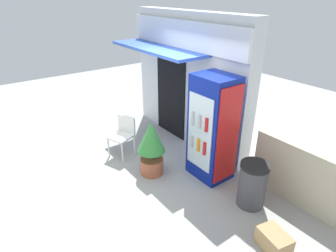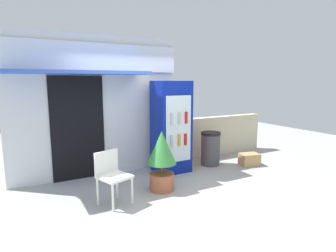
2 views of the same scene
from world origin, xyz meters
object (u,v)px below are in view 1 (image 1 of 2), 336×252
(drink_cooler, at_px, (213,129))
(cardboard_box, at_px, (274,241))
(potted_plant_near_shop, at_px, (151,145))
(plastic_chair, at_px, (123,133))
(trash_bin, at_px, (252,184))

(drink_cooler, bearing_deg, cardboard_box, -16.40)
(potted_plant_near_shop, distance_m, cardboard_box, 2.56)
(drink_cooler, relative_size, plastic_chair, 2.32)
(drink_cooler, xyz_separation_m, plastic_chair, (-1.65, -0.95, -0.48))
(plastic_chair, bearing_deg, trash_bin, 18.63)
(plastic_chair, xyz_separation_m, potted_plant_near_shop, (0.96, 0.08, 0.11))
(drink_cooler, distance_m, potted_plant_near_shop, 1.17)
(potted_plant_near_shop, bearing_deg, trash_bin, 25.50)
(drink_cooler, distance_m, trash_bin, 1.18)
(plastic_chair, distance_m, trash_bin, 2.82)
(potted_plant_near_shop, height_order, cardboard_box, potted_plant_near_shop)
(trash_bin, bearing_deg, drink_cooler, 176.98)
(potted_plant_near_shop, height_order, trash_bin, potted_plant_near_shop)
(plastic_chair, xyz_separation_m, trash_bin, (2.67, 0.90, -0.11))
(plastic_chair, relative_size, potted_plant_near_shop, 0.78)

